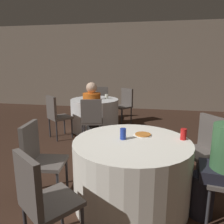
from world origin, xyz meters
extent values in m
plane|color=#382319|center=(0.00, 0.00, 0.00)|extent=(16.00, 16.00, 0.00)
cube|color=#7A6B5B|center=(0.00, 5.08, 1.40)|extent=(16.00, 0.06, 2.80)
cylinder|color=white|center=(0.17, -0.11, 0.36)|extent=(1.27, 1.27, 0.73)
cylinder|color=white|center=(-0.94, 2.44, 0.36)|extent=(1.09, 1.09, 0.73)
cube|color=#59514C|center=(-0.78, -0.22, 0.43)|extent=(0.44, 0.44, 0.04)
cube|color=#59514C|center=(-0.96, -0.24, 0.67)|extent=(0.09, 0.38, 0.44)
cylinder|color=#333338|center=(-0.63, -0.03, 0.21)|extent=(0.03, 0.03, 0.41)
cylinder|color=#333338|center=(-0.59, -0.37, 0.21)|extent=(0.03, 0.03, 0.41)
cylinder|color=#333338|center=(-0.97, -0.07, 0.21)|extent=(0.03, 0.03, 0.41)
cylinder|color=#333338|center=(-0.93, -0.41, 0.21)|extent=(0.03, 0.03, 0.41)
cube|color=#59514C|center=(-0.39, -0.88, 0.43)|extent=(0.56, 0.56, 0.04)
cube|color=#59514C|center=(-0.50, -1.03, 0.67)|extent=(0.34, 0.27, 0.44)
cylinder|color=#333338|center=(-0.43, -0.64, 0.21)|extent=(0.03, 0.03, 0.41)
cube|color=#59514C|center=(0.97, 0.41, 0.43)|extent=(0.55, 0.55, 0.04)
cube|color=#59514C|center=(1.12, 0.51, 0.67)|extent=(0.25, 0.34, 0.44)
cylinder|color=#333338|center=(0.92, 0.18, 0.21)|extent=(0.03, 0.03, 0.41)
cylinder|color=#333338|center=(0.74, 0.46, 0.21)|extent=(0.03, 0.03, 0.41)
cylinder|color=#333338|center=(1.21, 0.37, 0.21)|extent=(0.03, 0.03, 0.41)
cylinder|color=#333338|center=(1.02, 0.65, 0.21)|extent=(0.03, 0.03, 0.41)
cylinder|color=#333338|center=(0.92, -0.39, 0.21)|extent=(0.03, 0.03, 0.41)
cylinder|color=#333338|center=(0.97, -0.06, 0.21)|extent=(0.03, 0.03, 0.41)
cube|color=#59514C|center=(-1.02, 3.30, 0.43)|extent=(0.44, 0.44, 0.04)
cube|color=#59514C|center=(-1.04, 3.48, 0.67)|extent=(0.38, 0.09, 0.44)
cylinder|color=#333338|center=(-0.84, 3.15, 0.21)|extent=(0.03, 0.03, 0.41)
cylinder|color=#333338|center=(-1.17, 3.11, 0.21)|extent=(0.03, 0.03, 0.41)
cylinder|color=#333338|center=(-0.87, 3.49, 0.21)|extent=(0.03, 0.03, 0.41)
cylinder|color=#333338|center=(-1.21, 3.45, 0.21)|extent=(0.03, 0.03, 0.41)
cube|color=#59514C|center=(-0.40, 3.12, 0.43)|extent=(0.56, 0.56, 0.04)
cube|color=#59514C|center=(-0.29, 3.26, 0.67)|extent=(0.33, 0.27, 0.44)
cylinder|color=#333338|center=(-0.37, 2.88, 0.21)|extent=(0.03, 0.03, 0.41)
cylinder|color=#333338|center=(-0.64, 3.09, 0.21)|extent=(0.03, 0.03, 0.41)
cylinder|color=#333338|center=(-0.16, 3.15, 0.21)|extent=(0.03, 0.03, 0.41)
cylinder|color=#333338|center=(-0.43, 3.36, 0.21)|extent=(0.03, 0.03, 0.41)
cube|color=#59514C|center=(-1.50, 1.78, 0.43)|extent=(0.56, 0.56, 0.04)
cube|color=#59514C|center=(-1.62, 1.64, 0.67)|extent=(0.32, 0.28, 0.44)
cylinder|color=#333338|center=(-1.52, 2.02, 0.21)|extent=(0.03, 0.03, 0.41)
cylinder|color=#333338|center=(-1.26, 1.80, 0.21)|extent=(0.03, 0.03, 0.41)
cylinder|color=#333338|center=(-1.74, 1.76, 0.21)|extent=(0.03, 0.03, 0.41)
cylinder|color=#333338|center=(-1.48, 1.54, 0.21)|extent=(0.03, 0.03, 0.41)
cube|color=#59514C|center=(-0.76, 1.59, 0.43)|extent=(0.47, 0.47, 0.04)
cube|color=#59514C|center=(-0.72, 1.41, 0.67)|extent=(0.38, 0.13, 0.44)
cylinder|color=#333338|center=(-0.96, 1.72, 0.21)|extent=(0.03, 0.03, 0.41)
cylinder|color=#333338|center=(-0.63, 1.79, 0.21)|extent=(0.03, 0.03, 0.41)
cylinder|color=#333338|center=(-0.89, 1.39, 0.21)|extent=(0.03, 0.03, 0.41)
cylinder|color=#333338|center=(-0.56, 1.46, 0.21)|extent=(0.03, 0.03, 0.41)
cylinder|color=black|center=(0.90, -0.22, 0.23)|extent=(0.24, 0.24, 0.45)
cube|color=black|center=(1.01, -0.23, 0.50)|extent=(0.37, 0.39, 0.12)
cylinder|color=#282828|center=(-0.81, 1.81, 0.23)|extent=(0.24, 0.24, 0.45)
cube|color=#282828|center=(-0.78, 1.70, 0.50)|extent=(0.38, 0.38, 0.12)
cylinder|color=orange|center=(-0.76, 1.59, 0.72)|extent=(0.33, 0.33, 0.53)
sphere|color=#DBB293|center=(-0.76, 1.59, 1.09)|extent=(0.20, 0.20, 0.20)
cylinder|color=white|center=(0.28, 0.09, 0.73)|extent=(0.20, 0.20, 0.01)
cylinder|color=orange|center=(0.28, 0.09, 0.74)|extent=(0.18, 0.18, 0.01)
cylinder|color=#1E38A5|center=(0.07, -0.08, 0.79)|extent=(0.07, 0.07, 0.12)
cylinder|color=red|center=(0.72, 0.03, 0.79)|extent=(0.07, 0.07, 0.12)
cylinder|color=silver|center=(-0.93, 2.40, 0.84)|extent=(0.09, 0.09, 0.23)
cylinder|color=silver|center=(-0.69, 2.59, 0.77)|extent=(0.08, 0.08, 0.10)
camera|label=1|loc=(0.38, -2.32, 1.54)|focal=35.00mm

